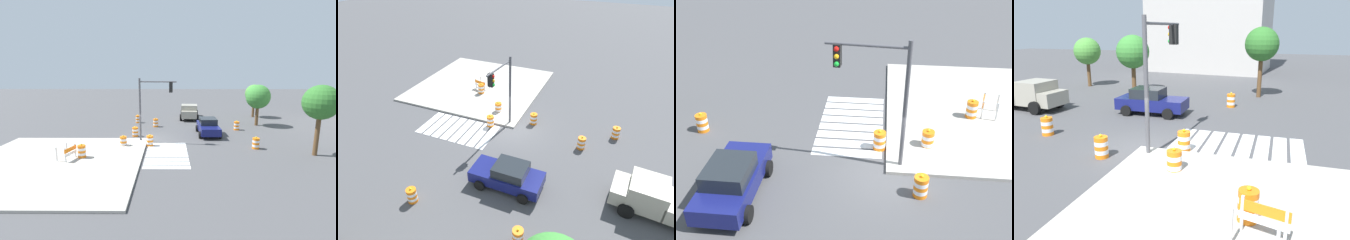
% 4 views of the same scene
% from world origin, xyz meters
% --- Properties ---
extents(ground_plane, '(120.00, 120.00, 0.00)m').
position_xyz_m(ground_plane, '(0.00, 0.00, 0.00)').
color(ground_plane, '#474749').
extents(sidewalk_corner, '(12.00, 12.00, 0.15)m').
position_xyz_m(sidewalk_corner, '(6.00, -6.00, 0.07)').
color(sidewalk_corner, '#ADA89E').
rests_on(sidewalk_corner, ground).
extents(crosswalk_stripes, '(5.85, 3.20, 0.02)m').
position_xyz_m(crosswalk_stripes, '(4.00, 1.80, 0.01)').
color(crosswalk_stripes, silver).
rests_on(crosswalk_stripes, ground).
extents(sports_car, '(4.30, 2.15, 1.63)m').
position_xyz_m(sports_car, '(-1.92, 5.83, 0.81)').
color(sports_car, navy).
rests_on(sports_car, ground).
extents(pickup_truck, '(5.30, 2.69, 1.92)m').
position_xyz_m(pickup_truck, '(-10.01, 4.59, 0.97)').
color(pickup_truck, gray).
rests_on(pickup_truck, ground).
extents(traffic_barrel_near_corner, '(0.56, 0.56, 1.02)m').
position_xyz_m(traffic_barrel_near_corner, '(2.18, -1.87, 0.45)').
color(traffic_barrel_near_corner, orange).
rests_on(traffic_barrel_near_corner, ground).
extents(traffic_barrel_crosswalk_end, '(0.56, 0.56, 1.02)m').
position_xyz_m(traffic_barrel_crosswalk_end, '(-5.30, 0.43, 0.45)').
color(traffic_barrel_crosswalk_end, orange).
rests_on(traffic_barrel_crosswalk_end, ground).
extents(traffic_barrel_median_near, '(0.56, 0.56, 1.02)m').
position_xyz_m(traffic_barrel_median_near, '(2.57, 9.06, 0.45)').
color(traffic_barrel_median_near, orange).
rests_on(traffic_barrel_median_near, ground).
extents(traffic_barrel_median_far, '(0.56, 0.56, 1.02)m').
position_xyz_m(traffic_barrel_median_far, '(-7.44, -1.84, 0.45)').
color(traffic_barrel_median_far, orange).
rests_on(traffic_barrel_median_far, ground).
extents(traffic_barrel_far_curb, '(0.56, 0.56, 1.02)m').
position_xyz_m(traffic_barrel_far_curb, '(-1.18, -1.33, 0.45)').
color(traffic_barrel_far_curb, orange).
rests_on(traffic_barrel_far_curb, ground).
extents(traffic_barrel_lane_center, '(0.56, 0.56, 1.02)m').
position_xyz_m(traffic_barrel_lane_center, '(1.88, 0.33, 0.45)').
color(traffic_barrel_lane_center, orange).
rests_on(traffic_barrel_lane_center, ground).
extents(traffic_barrel_opposite_curb, '(0.56, 0.56, 1.02)m').
position_xyz_m(traffic_barrel_opposite_curb, '(-3.84, 9.19, 0.45)').
color(traffic_barrel_opposite_curb, orange).
rests_on(traffic_barrel_opposite_curb, ground).
extents(traffic_barrel_on_sidewalk, '(0.56, 0.56, 1.02)m').
position_xyz_m(traffic_barrel_on_sidewalk, '(5.09, -4.33, 0.60)').
color(traffic_barrel_on_sidewalk, orange).
rests_on(traffic_barrel_on_sidewalk, sidewalk_corner).
extents(construction_barricade, '(1.39, 1.06, 1.00)m').
position_xyz_m(construction_barricade, '(5.49, -5.12, 0.72)').
color(construction_barricade, silver).
rests_on(construction_barricade, sidewalk_corner).
extents(traffic_light_pole, '(0.53, 3.28, 5.50)m').
position_xyz_m(traffic_light_pole, '(0.69, 0.53, 3.91)').
color(traffic_light_pole, '#4C4C51').
rests_on(traffic_light_pole, sidewalk_corner).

